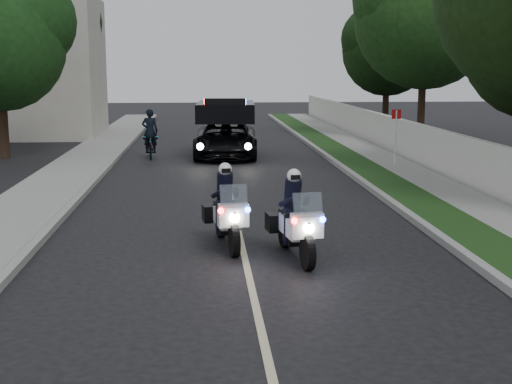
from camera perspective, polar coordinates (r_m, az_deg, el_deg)
ground at (r=11.60m, az=-0.38°, el=-7.69°), size 120.00×120.00×0.00m
curb_right at (r=21.85m, az=8.55°, el=0.87°), size 0.20×60.00×0.15m
grass_verge at (r=22.02m, az=10.33°, el=0.89°), size 1.20×60.00×0.16m
sidewalk_right at (r=22.38m, az=13.55°, el=0.92°), size 1.40×60.00×0.16m
property_wall at (r=22.61m, az=16.03°, el=2.62°), size 0.22×60.00×1.50m
curb_left at (r=21.56m, az=-13.21°, el=0.59°), size 0.20×60.00×0.15m
sidewalk_left at (r=21.76m, az=-16.08°, el=0.55°), size 2.00×60.00×0.16m
building_far at (r=38.15m, az=-18.65°, el=9.53°), size 8.00×6.00×7.00m
lane_marking at (r=21.33m, az=-2.26°, el=0.55°), size 0.12×50.00×0.01m
police_moto_left at (r=14.17m, az=-2.37°, el=-4.38°), size 0.94×2.04×1.67m
police_moto_right at (r=13.33m, az=3.18°, el=-5.32°), size 0.94×2.05×1.68m
police_suv at (r=28.08m, az=-2.45°, el=2.86°), size 2.67×5.31×2.52m
bicycle at (r=28.00m, az=-8.53°, el=2.74°), size 0.78×1.77×0.90m
cyclist at (r=28.00m, az=-8.53°, el=2.74°), size 0.64×0.43×1.73m
sign_post at (r=25.35m, az=11.16°, el=1.89°), size 0.35×0.35×2.14m
tree_right_d at (r=35.60m, az=13.14°, el=4.14°), size 8.71×8.71×11.28m
tree_right_e at (r=41.79m, az=10.39°, el=5.09°), size 6.69×6.69×8.64m
tree_left_near at (r=29.21m, az=-19.61°, el=2.56°), size 5.58×5.58×8.50m
tree_left_far at (r=39.25m, az=-16.76°, el=4.51°), size 5.72×5.72×9.38m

